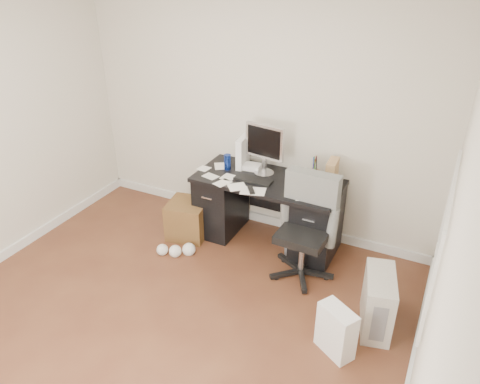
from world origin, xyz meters
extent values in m
plane|color=#4D2618|center=(0.00, 0.00, 0.00)|extent=(4.00, 4.00, 0.00)
cube|color=beige|center=(0.00, 2.00, 1.35)|extent=(4.00, 0.02, 2.70)
cube|color=beige|center=(2.00, 0.00, 1.35)|extent=(0.02, 4.00, 2.70)
cube|color=silver|center=(0.00, 1.99, 0.05)|extent=(4.00, 0.03, 0.10)
cube|color=black|center=(0.30, 1.65, 0.73)|extent=(1.50, 0.70, 0.04)
cube|color=black|center=(-0.25, 1.65, 0.35)|extent=(0.40, 0.60, 0.71)
cube|color=black|center=(0.85, 1.65, 0.35)|extent=(0.40, 0.60, 0.71)
cube|color=black|center=(0.30, 1.98, 0.45)|extent=(0.70, 0.03, 0.51)
cube|color=black|center=(0.18, 1.55, 0.76)|extent=(0.39, 0.14, 0.02)
sphere|color=#B7B7BC|center=(0.62, 1.55, 0.78)|extent=(0.07, 0.07, 0.06)
cylinder|color=navy|center=(-0.18, 1.68, 0.83)|extent=(0.09, 0.09, 0.17)
cube|color=white|center=(-0.07, 1.83, 0.91)|extent=(0.17, 0.30, 0.33)
cube|color=#AB7953|center=(0.92, 1.78, 0.89)|extent=(0.14, 0.25, 0.28)
cube|color=yellow|center=(0.97, 1.54, 0.77)|extent=(0.20, 0.25, 0.04)
cube|color=#A69F95|center=(1.63, 0.88, 0.26)|extent=(0.34, 0.55, 0.51)
cube|color=white|center=(1.41, 0.45, 0.21)|extent=(0.38, 0.36, 0.43)
cube|color=#4A3016|center=(-0.52, 1.38, 0.20)|extent=(0.48, 0.48, 0.41)
cube|color=slate|center=(0.70, 1.68, 0.11)|extent=(0.45, 0.41, 0.22)
camera|label=1|loc=(1.93, -2.30, 2.89)|focal=35.00mm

